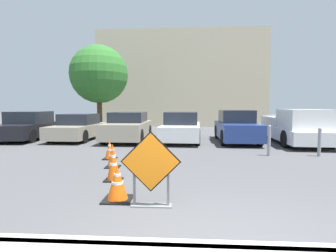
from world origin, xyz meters
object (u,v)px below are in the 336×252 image
(road_closed_sign, at_px, (151,168))
(traffic_cone_fourth, at_px, (110,150))
(parked_car_fourth, at_px, (181,128))
(parked_car_fifth, at_px, (236,127))
(traffic_cone_nearest, at_px, (117,183))
(traffic_cone_third, at_px, (113,156))
(parked_car_third, at_px, (128,127))
(traffic_cone_second, at_px, (113,164))
(parked_car_second, at_px, (79,128))
(pickup_truck, at_px, (297,128))
(bollard_nearest, at_px, (269,140))
(parked_car_nearest, at_px, (29,126))
(bollard_second, at_px, (319,141))

(road_closed_sign, distance_m, traffic_cone_fourth, 4.43)
(parked_car_fourth, height_order, parked_car_fifth, parked_car_fifth)
(traffic_cone_nearest, xyz_separation_m, traffic_cone_third, (-0.80, 2.56, 0.02))
(traffic_cone_nearest, relative_size, parked_car_third, 0.16)
(road_closed_sign, height_order, traffic_cone_second, road_closed_sign)
(traffic_cone_nearest, height_order, traffic_cone_third, traffic_cone_third)
(road_closed_sign, distance_m, parked_car_fifth, 9.12)
(road_closed_sign, distance_m, parked_car_fourth, 8.70)
(traffic_cone_second, height_order, traffic_cone_fourth, traffic_cone_second)
(traffic_cone_nearest, relative_size, parked_car_second, 0.15)
(pickup_truck, height_order, bollard_nearest, pickup_truck)
(traffic_cone_second, distance_m, parked_car_fourth, 7.30)
(traffic_cone_third, xyz_separation_m, parked_car_second, (-3.48, 6.09, 0.29))
(road_closed_sign, bearing_deg, traffic_cone_second, 124.73)
(traffic_cone_second, bearing_deg, parked_car_third, 99.43)
(traffic_cone_second, height_order, parked_car_second, parked_car_second)
(parked_car_nearest, bearing_deg, parked_car_fifth, 175.02)
(bollard_nearest, bearing_deg, pickup_truck, 54.05)
(traffic_cone_nearest, xyz_separation_m, bollard_nearest, (4.19, 4.63, 0.26))
(traffic_cone_nearest, distance_m, pickup_truck, 10.05)
(traffic_cone_nearest, bearing_deg, bollard_second, 38.15)
(parked_car_nearest, height_order, parked_car_third, parked_car_nearest)
(pickup_truck, bearing_deg, parked_car_fifth, -9.21)
(bollard_nearest, xyz_separation_m, bollard_second, (1.71, 0.00, -0.04))
(road_closed_sign, relative_size, parked_car_second, 0.31)
(traffic_cone_nearest, bearing_deg, traffic_cone_fourth, 108.10)
(parked_car_fourth, height_order, bollard_nearest, parked_car_fourth)
(traffic_cone_third, bearing_deg, parked_car_third, 97.88)
(traffic_cone_third, height_order, traffic_cone_fourth, traffic_cone_third)
(parked_car_nearest, xyz_separation_m, parked_car_second, (2.68, -0.01, -0.05))
(traffic_cone_nearest, bearing_deg, parked_car_fifth, 65.54)
(traffic_cone_third, bearing_deg, bollard_second, 17.15)
(road_closed_sign, xyz_separation_m, traffic_cone_fourth, (-1.87, 4.00, -0.38))
(traffic_cone_fourth, xyz_separation_m, parked_car_fifth, (4.98, 4.57, 0.41))
(parked_car_second, height_order, bollard_second, parked_car_second)
(traffic_cone_nearest, distance_m, parked_car_third, 8.48)
(traffic_cone_third, bearing_deg, bollard_nearest, 22.50)
(parked_car_second, xyz_separation_m, bollard_second, (10.17, -4.03, -0.09))
(parked_car_fifth, height_order, bollard_nearest, parked_car_fifth)
(parked_car_second, distance_m, bollard_nearest, 9.37)
(road_closed_sign, bearing_deg, traffic_cone_third, 116.98)
(parked_car_third, height_order, pickup_truck, pickup_truck)
(bollard_second, bearing_deg, road_closed_sign, -136.81)
(parked_car_third, bearing_deg, bollard_second, 154.46)
(traffic_cone_fourth, xyz_separation_m, pickup_truck, (7.64, 4.01, 0.42))
(parked_car_fifth, xyz_separation_m, bollard_second, (2.13, -3.65, -0.19))
(bollard_nearest, bearing_deg, traffic_cone_second, -143.86)
(road_closed_sign, xyz_separation_m, parked_car_third, (-2.25, 8.61, 0.00))
(traffic_cone_nearest, height_order, bollard_nearest, bollard_nearest)
(road_closed_sign, relative_size, traffic_cone_second, 1.68)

